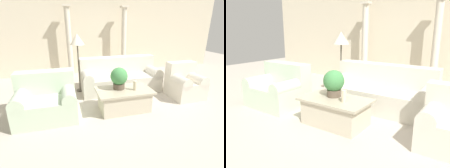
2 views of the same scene
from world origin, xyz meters
The scene contains 11 objects.
ground_plane centered at (0.00, 0.00, 0.00)m, with size 16.00×16.00×0.00m, color #BCB2A3.
wall_back centered at (0.00, 2.80, 1.60)m, with size 10.00×0.06×3.20m.
sofa_long centered at (0.19, 0.74, 0.36)m, with size 2.20×0.94×0.92m.
loveseat centered at (-1.74, -0.34, 0.37)m, with size 1.17×0.94×0.92m.
coffee_table centered at (-0.11, -0.49, 0.24)m, with size 1.20×0.73×0.48m.
potted_plant centered at (-0.20, -0.41, 0.74)m, with size 0.38×0.38×0.48m.
pillar_candle centered at (0.11, -0.57, 0.58)m, with size 0.08×0.08×0.20m.
floor_lamp centered at (-0.94, 0.90, 1.37)m, with size 0.38×0.38×1.58m.
column_left centered at (-1.09, 2.37, 1.22)m, with size 0.25×0.25×2.39m.
column_right centered at (0.87, 2.37, 1.22)m, with size 0.25×0.25×2.39m.
armchair centered at (1.66, -0.20, 0.37)m, with size 0.77×0.80×0.88m.
Camera 2 is at (1.98, -3.42, 1.64)m, focal length 35.00 mm.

